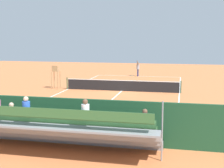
% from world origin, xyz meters
% --- Properties ---
extents(ground_plane, '(60.00, 60.00, 0.00)m').
position_xyz_m(ground_plane, '(0.00, 0.00, 0.00)').
color(ground_plane, '#D17542').
extents(court_line_markings, '(10.10, 22.20, 0.01)m').
position_xyz_m(court_line_markings, '(0.00, -0.04, 0.00)').
color(court_line_markings, white).
rests_on(court_line_markings, ground).
extents(tennis_net, '(10.30, 0.10, 1.07)m').
position_xyz_m(tennis_net, '(0.00, 0.00, 0.50)').
color(tennis_net, black).
rests_on(tennis_net, ground).
extents(backdrop_wall, '(18.00, 0.16, 2.00)m').
position_xyz_m(backdrop_wall, '(0.00, 14.00, 1.00)').
color(backdrop_wall, '#1E4C2D').
rests_on(backdrop_wall, ground).
extents(bleacher_stand, '(9.06, 2.40, 2.48)m').
position_xyz_m(bleacher_stand, '(0.07, 15.38, 0.97)').
color(bleacher_stand, gray).
rests_on(bleacher_stand, ground).
extents(umpire_chair, '(0.67, 0.67, 2.14)m').
position_xyz_m(umpire_chair, '(6.20, 0.01, 1.31)').
color(umpire_chair, '#A88456').
rests_on(umpire_chair, ground).
extents(courtside_bench, '(1.80, 0.40, 0.93)m').
position_xyz_m(courtside_bench, '(-3.24, 13.27, 0.56)').
color(courtside_bench, '#33383D').
rests_on(courtside_bench, ground).
extents(equipment_bag, '(0.90, 0.36, 0.36)m').
position_xyz_m(equipment_bag, '(-1.11, 13.40, 0.18)').
color(equipment_bag, '#B22D2D').
rests_on(equipment_bag, ground).
extents(tennis_player, '(0.38, 0.54, 1.93)m').
position_xyz_m(tennis_player, '(0.09, -10.92, 1.02)').
color(tennis_player, navy).
rests_on(tennis_player, ground).
extents(tennis_racket, '(0.56, 0.46, 0.03)m').
position_xyz_m(tennis_racket, '(0.85, -11.20, 0.01)').
color(tennis_racket, black).
rests_on(tennis_racket, ground).
extents(tennis_ball_near, '(0.07, 0.07, 0.07)m').
position_xyz_m(tennis_ball_near, '(0.28, -10.29, 0.03)').
color(tennis_ball_near, '#CCDB33').
rests_on(tennis_ball_near, ground).
extents(tennis_ball_far, '(0.07, 0.07, 0.07)m').
position_xyz_m(tennis_ball_far, '(-1.61, -8.84, 0.03)').
color(tennis_ball_far, '#CCDB33').
rests_on(tennis_ball_far, ground).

